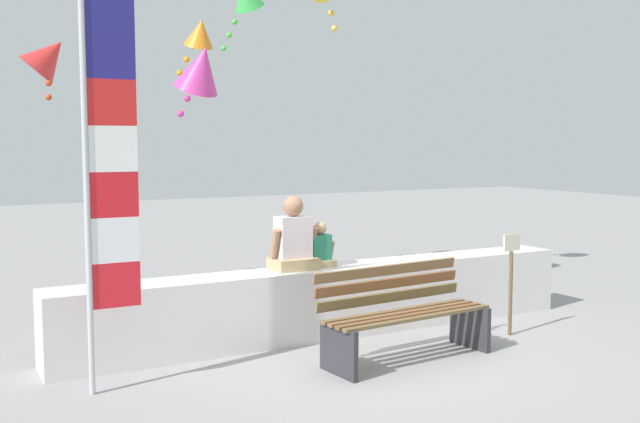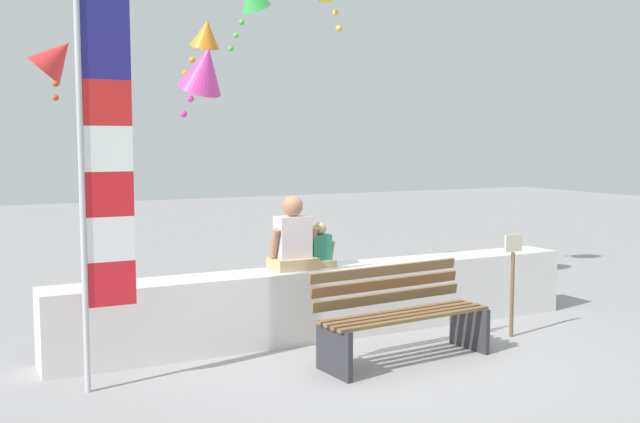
{
  "view_description": "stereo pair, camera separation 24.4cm",
  "coord_description": "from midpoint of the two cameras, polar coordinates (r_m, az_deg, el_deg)",
  "views": [
    {
      "loc": [
        -3.9,
        -5.96,
        2.1
      ],
      "look_at": [
        -0.14,
        0.91,
        1.35
      ],
      "focal_mm": 41.74,
      "sensor_mm": 36.0,
      "label": 1
    },
    {
      "loc": [
        -3.69,
        -6.08,
        2.1
      ],
      "look_at": [
        -0.14,
        0.91,
        1.35
      ],
      "focal_mm": 41.74,
      "sensor_mm": 36.0,
      "label": 2
    }
  ],
  "objects": [
    {
      "name": "sign_post",
      "position": [
        8.24,
        13.62,
        -4.72
      ],
      "size": [
        0.24,
        0.04,
        1.1
      ],
      "color": "brown",
      "rests_on": "ground"
    },
    {
      "name": "ground_plane",
      "position": [
        7.42,
        3.48,
        -10.99
      ],
      "size": [
        40.0,
        40.0,
        0.0
      ],
      "primitive_type": "plane",
      "color": "gray"
    },
    {
      "name": "kite_orange",
      "position": [
        10.35,
        -9.9,
        13.28
      ],
      "size": [
        0.55,
        0.52,
        0.81
      ],
      "color": "orange"
    },
    {
      "name": "kite_magenta",
      "position": [
        9.08,
        -9.93,
        10.73
      ],
      "size": [
        0.72,
        0.83,
        0.93
      ],
      "color": "#DB3D9E"
    },
    {
      "name": "person_child",
      "position": [
        7.96,
        -0.88,
        -2.93
      ],
      "size": [
        0.32,
        0.23,
        0.48
      ],
      "color": "tan",
      "rests_on": "seawall_ledge"
    },
    {
      "name": "person_adult",
      "position": [
        7.8,
        -2.97,
        -2.25
      ],
      "size": [
        0.51,
        0.37,
        0.78
      ],
      "color": "tan",
      "rests_on": "seawall_ledge"
    },
    {
      "name": "seawall_ledge",
      "position": [
        8.09,
        0.03,
        -6.85
      ],
      "size": [
        5.99,
        0.52,
        0.75
      ],
      "primitive_type": "cube",
      "color": "silver",
      "rests_on": "ground"
    },
    {
      "name": "park_bench",
      "position": [
        7.25,
        5.39,
        -7.93
      ],
      "size": [
        1.79,
        0.76,
        0.88
      ],
      "color": "brown",
      "rests_on": "ground"
    },
    {
      "name": "flag_banner",
      "position": [
        6.35,
        -17.26,
        3.53
      ],
      "size": [
        0.45,
        0.05,
        3.35
      ],
      "color": "#B7B7BC",
      "rests_on": "ground"
    },
    {
      "name": "kite_red",
      "position": [
        10.36,
        -20.75,
        11.07
      ],
      "size": [
        0.81,
        0.66,
        0.94
      ],
      "color": "red"
    }
  ]
}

